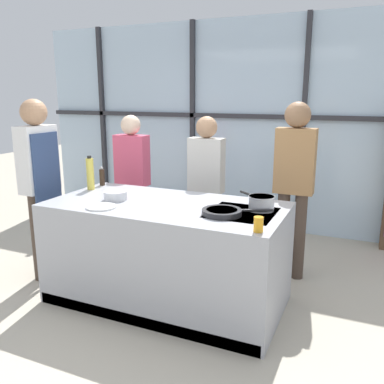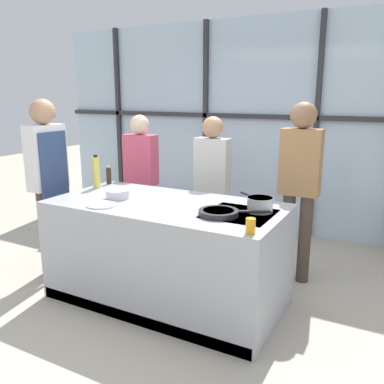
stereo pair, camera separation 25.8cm
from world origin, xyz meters
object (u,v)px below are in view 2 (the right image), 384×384
object	(u,v)px
chef	(48,175)
saucepan	(260,204)
white_plate	(102,205)
mixing_bowl	(118,194)
pepper_grinder	(109,175)
spectator_far_left	(141,174)
spectator_center_left	(212,180)
oil_bottle	(96,172)
frying_pan	(219,212)
spectator_center_right	(300,179)
juice_glass_near	(251,226)

from	to	relation	value
chef	saucepan	distance (m)	2.17
white_plate	mixing_bowl	bearing A→B (deg)	98.30
saucepan	pepper_grinder	bearing A→B (deg)	171.75
spectator_far_left	pepper_grinder	world-z (taller)	spectator_far_left
spectator_center_left	oil_bottle	xyz separation A→B (m)	(-0.92, -0.76, 0.13)
pepper_grinder	frying_pan	bearing A→B (deg)	-18.46
spectator_far_left	spectator_center_left	bearing A→B (deg)	-180.00
pepper_grinder	mixing_bowl	bearing A→B (deg)	-43.75
spectator_center_right	pepper_grinder	size ratio (longest dim) A/B	8.90
frying_pan	juice_glass_near	bearing A→B (deg)	-38.36
saucepan	spectator_center_left	bearing A→B (deg)	134.66
spectator_far_left	chef	bearing A→B (deg)	66.28
oil_bottle	pepper_grinder	bearing A→B (deg)	92.86
spectator_center_right	frying_pan	bearing A→B (deg)	71.49
spectator_center_right	mixing_bowl	size ratio (longest dim) A/B	8.46
spectator_center_right	frying_pan	world-z (taller)	spectator_center_right
chef	juice_glass_near	xyz separation A→B (m)	(2.28, -0.36, -0.08)
spectator_center_left	mixing_bowl	xyz separation A→B (m)	(-0.47, -1.01, 0.02)
chef	spectator_center_left	xyz separation A→B (m)	(1.36, 0.99, -0.11)
spectator_far_left	oil_bottle	xyz separation A→B (m)	(-0.00, -0.76, 0.14)
chef	pepper_grinder	xyz separation A→B (m)	(0.42, 0.42, -0.04)
spectator_center_right	frying_pan	distance (m)	1.13
spectator_far_left	pepper_grinder	size ratio (longest dim) A/B	8.09
spectator_center_left	mixing_bowl	bearing A→B (deg)	65.10
spectator_center_left	juice_glass_near	bearing A→B (deg)	124.43
chef	saucepan	size ratio (longest dim) A/B	5.23
white_plate	saucepan	bearing A→B (deg)	20.43
frying_pan	saucepan	distance (m)	0.35
spectator_far_left	white_plate	xyz separation A→B (m)	(0.49, -1.28, -0.01)
spectator_center_left	white_plate	bearing A→B (deg)	71.40
spectator_far_left	saucepan	xyz separation A→B (m)	(1.73, -0.82, 0.05)
frying_pan	oil_bottle	distance (m)	1.53
white_plate	oil_bottle	xyz separation A→B (m)	(-0.49, 0.51, 0.15)
white_plate	oil_bottle	distance (m)	0.73
spectator_far_left	oil_bottle	size ratio (longest dim) A/B	4.77
frying_pan	mixing_bowl	distance (m)	1.04
white_plate	juice_glass_near	bearing A→B (deg)	-3.02
spectator_far_left	spectator_center_left	distance (m)	0.92
oil_bottle	pepper_grinder	xyz separation A→B (m)	(-0.01, 0.20, -0.07)
chef	spectator_far_left	xyz separation A→B (m)	(0.43, 0.99, -0.12)
chef	oil_bottle	bearing A→B (deg)	117.42
spectator_center_right	oil_bottle	distance (m)	2.00
oil_bottle	juice_glass_near	distance (m)	1.94
white_plate	oil_bottle	size ratio (longest dim) A/B	0.75
chef	frying_pan	bearing A→B (deg)	87.74
frying_pan	pepper_grinder	xyz separation A→B (m)	(-1.50, 0.50, 0.07)
chef	saucepan	bearing A→B (deg)	94.55
spectator_far_left	oil_bottle	world-z (taller)	spectator_far_left
spectator_center_left	oil_bottle	distance (m)	1.21
chef	white_plate	bearing A→B (deg)	72.71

